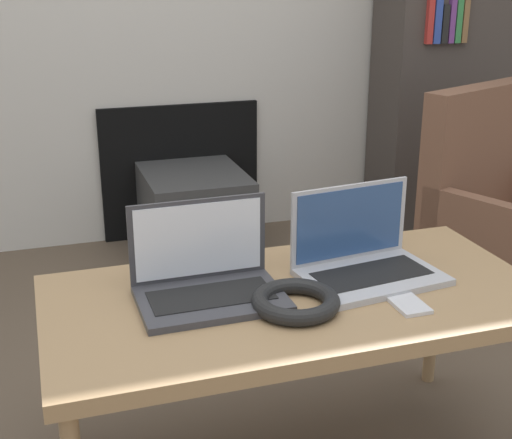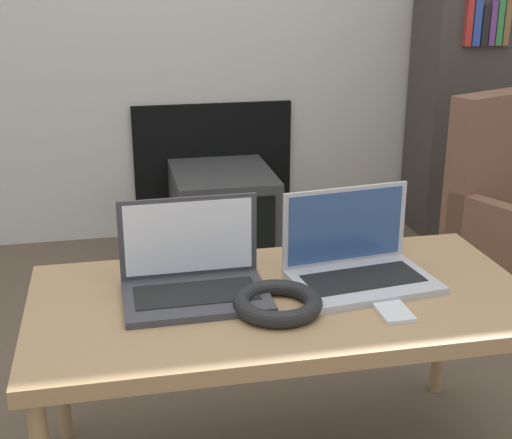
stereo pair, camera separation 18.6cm
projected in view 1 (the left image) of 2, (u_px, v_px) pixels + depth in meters
table at (296, 309)px, 1.63m from camera, size 1.13×0.57×0.48m
laptop_left at (207, 277)px, 1.59m from camera, size 0.32×0.22×0.21m
laptop_right at (364, 257)px, 1.71m from camera, size 0.35×0.26×0.21m
headphones at (296, 301)px, 1.54m from camera, size 0.19×0.19×0.04m
phone at (405, 301)px, 1.57m from camera, size 0.07×0.13×0.01m
tv at (195, 214)px, 3.04m from camera, size 0.42×0.51×0.36m
armchair at (500, 197)px, 2.73m from camera, size 0.78×0.73×0.76m
bookshelf at (462, 56)px, 3.30m from camera, size 0.79×0.32×1.57m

